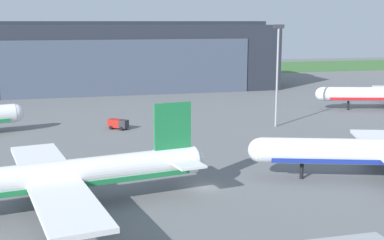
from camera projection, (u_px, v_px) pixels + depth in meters
The scene contains 6 objects.
ground_plane at pixel (204, 187), 70.82m from camera, with size 440.00×440.00×0.00m, color slate.
grass_field_strip at pixel (103, 71), 234.71m from camera, with size 440.00×56.00×0.08m, color #3D6C35.
maintenance_hangar at pixel (123, 56), 173.64m from camera, with size 100.01×37.27×22.59m.
airliner_near_right at pixel (46, 178), 61.40m from camera, with size 41.97×36.62×12.23m.
fuel_bowser at pixel (118, 124), 108.66m from camera, with size 4.43×4.03×2.11m.
apron_light_mast at pixel (277, 69), 109.35m from camera, with size 2.40×0.50×21.95m.
Camera 1 is at (-18.36, -65.23, 22.69)m, focal length 47.85 mm.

